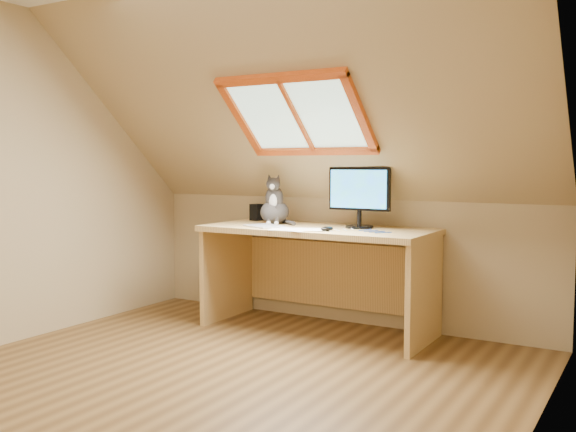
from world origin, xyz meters
The scene contains 10 objects.
ground centered at (0.00, 0.00, 0.00)m, with size 3.50×3.50×0.00m, color brown.
room_shell centered at (0.00, -0.09, 1.43)m, with size 3.52×3.52×2.41m.
desk centered at (-0.02, 1.45, 0.56)m, with size 1.75×0.77×0.80m.
monitor centered at (0.28, 1.47, 1.06)m, with size 0.49×0.21×0.45m.
cat centered at (-0.44, 1.43, 0.94)m, with size 0.30×0.33×0.41m.
desk_speaker centered at (-0.73, 1.63, 0.87)m, with size 0.10×0.10×0.14m, color black.
graphics_tablet centered at (-0.38, 1.19, 0.81)m, with size 0.29×0.20×0.01m, color #B2B2B7.
mouse centered at (0.18, 1.15, 0.82)m, with size 0.06×0.11×0.03m, color black.
papers centered at (-0.03, 1.12, 0.80)m, with size 0.35×0.30×0.01m.
cables centered at (0.39, 1.26, 0.80)m, with size 0.51×0.26×0.01m.
Camera 1 is at (2.25, -2.90, 1.28)m, focal length 40.00 mm.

